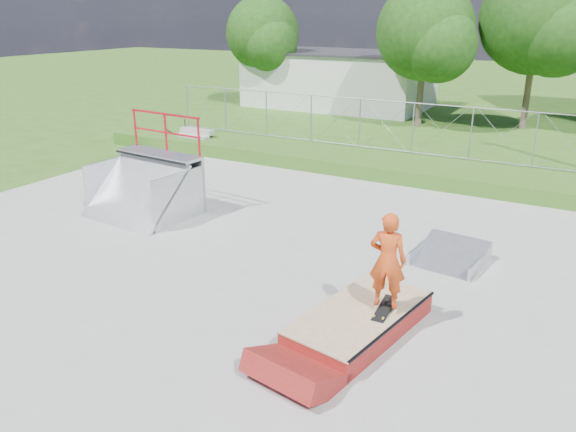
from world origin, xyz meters
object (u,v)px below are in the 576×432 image
flat_bank_ramp (450,255)px  quarter_pipe (139,169)px  skater (387,264)px  grind_box (360,322)px

flat_bank_ramp → quarter_pipe: bearing=-166.8°
quarter_pipe → flat_bank_ramp: (8.09, 0.95, -1.11)m
quarter_pipe → skater: quarter_pipe is taller
flat_bank_ramp → skater: 3.58m
quarter_pipe → skater: (7.81, -2.45, -0.02)m
grind_box → skater: (0.36, 0.19, 1.09)m
skater → flat_bank_ramp: bearing=-103.5°
grind_box → quarter_pipe: quarter_pipe is taller
flat_bank_ramp → grind_box: bearing=-93.8°
flat_bank_ramp → skater: bearing=-88.3°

